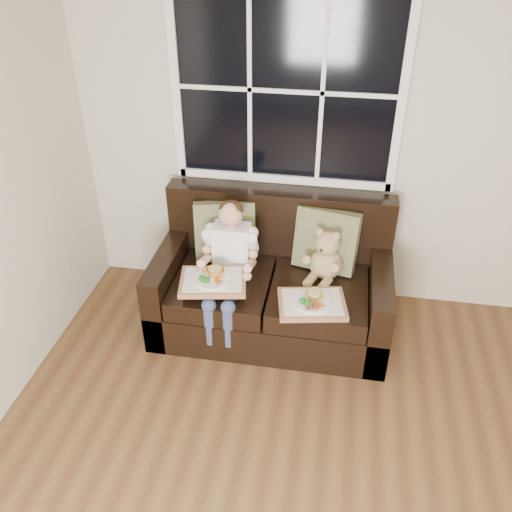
% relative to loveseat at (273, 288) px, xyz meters
% --- Properties ---
extents(room_walls, '(4.52, 5.02, 2.71)m').
position_rel_loveseat_xyz_m(room_walls, '(0.71, -2.02, 1.28)').
color(room_walls, beige).
rests_on(room_walls, ground).
extents(window_back, '(1.62, 0.04, 1.37)m').
position_rel_loveseat_xyz_m(window_back, '(0.00, 0.46, 1.34)').
color(window_back, black).
rests_on(window_back, room_walls).
extents(loveseat, '(1.70, 0.92, 0.96)m').
position_rel_loveseat_xyz_m(loveseat, '(0.00, 0.00, 0.00)').
color(loveseat, black).
rests_on(loveseat, ground).
extents(pillow_left, '(0.48, 0.31, 0.46)m').
position_rel_loveseat_xyz_m(pillow_left, '(-0.39, 0.15, 0.37)').
color(pillow_left, olive).
rests_on(pillow_left, loveseat).
extents(pillow_right, '(0.49, 0.30, 0.47)m').
position_rel_loveseat_xyz_m(pillow_right, '(0.36, 0.15, 0.37)').
color(pillow_right, olive).
rests_on(pillow_right, loveseat).
extents(child, '(0.38, 0.60, 0.87)m').
position_rel_loveseat_xyz_m(child, '(-0.30, -0.12, 0.34)').
color(child, white).
rests_on(child, loveseat).
extents(teddy_bear, '(0.28, 0.34, 0.41)m').
position_rel_loveseat_xyz_m(teddy_bear, '(0.38, 0.01, 0.30)').
color(teddy_bear, tan).
rests_on(teddy_bear, loveseat).
extents(tray_left, '(0.50, 0.41, 0.10)m').
position_rel_loveseat_xyz_m(tray_left, '(-0.37, -0.34, 0.27)').
color(tray_left, '#A8744B').
rests_on(tray_left, child).
extents(tray_right, '(0.51, 0.42, 0.10)m').
position_rel_loveseat_xyz_m(tray_right, '(0.31, -0.35, 0.17)').
color(tray_right, '#A8744B').
rests_on(tray_right, loveseat).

